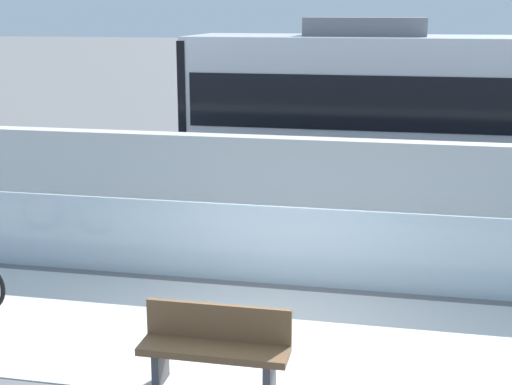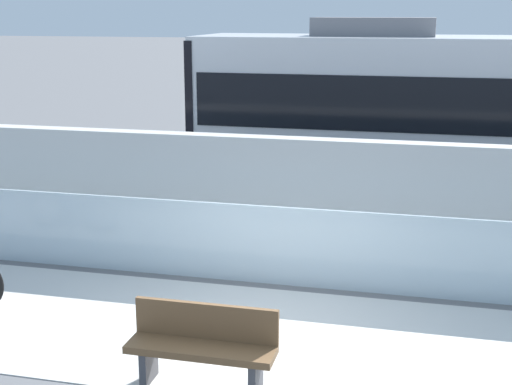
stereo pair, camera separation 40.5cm
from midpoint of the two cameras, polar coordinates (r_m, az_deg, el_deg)
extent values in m
plane|color=slate|center=(9.20, -0.61, -11.28)|extent=(200.00, 200.00, 0.00)
cube|color=silver|center=(9.20, -0.61, -11.25)|extent=(32.00, 3.20, 0.01)
cube|color=silver|center=(10.67, 1.49, -4.23)|extent=(32.00, 0.05, 1.19)
cube|color=silver|center=(12.28, 2.99, -0.08)|extent=(32.00, 0.36, 1.89)
cube|color=#595654|center=(14.90, 4.40, -1.31)|extent=(32.00, 0.08, 0.01)
cube|color=#595654|center=(16.28, 5.05, 0.00)|extent=(32.00, 0.08, 0.01)
cube|color=silver|center=(15.14, 15.09, 5.83)|extent=(11.00, 2.50, 3.10)
cube|color=black|center=(15.10, 15.18, 7.14)|extent=(10.56, 2.54, 1.04)
cube|color=#19599E|center=(15.39, 14.77, 0.77)|extent=(10.78, 2.53, 0.28)
cube|color=slate|center=(15.02, 7.78, 12.74)|extent=(2.40, 1.10, 0.36)
cube|color=#232326|center=(15.62, 1.74, 0.79)|extent=(1.40, 1.88, 0.20)
cylinder|color=black|center=(14.94, 1.27, -0.05)|extent=(0.60, 0.10, 0.60)
cylinder|color=black|center=(16.32, 2.18, 1.15)|extent=(0.60, 0.10, 0.60)
cube|color=black|center=(15.78, -5.18, 6.56)|extent=(0.16, 2.54, 2.94)
cube|color=brown|center=(7.89, -4.82, -12.22)|extent=(1.60, 0.44, 0.08)
cube|color=brown|center=(7.97, -4.45, -10.05)|extent=(1.60, 0.06, 0.40)
cube|color=#4C4C51|center=(8.18, -8.93, -13.28)|extent=(0.08, 0.36, 0.41)
cube|color=#4C4C51|center=(7.87, -0.46, -14.25)|extent=(0.08, 0.36, 0.41)
camera|label=1|loc=(0.20, -91.05, -0.26)|focal=51.11mm
camera|label=2|loc=(0.20, 88.95, 0.26)|focal=51.11mm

